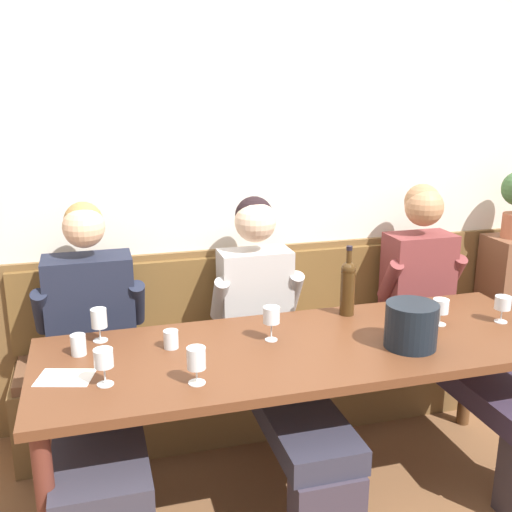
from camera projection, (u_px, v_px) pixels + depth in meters
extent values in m
cube|color=silver|center=(249.00, 171.00, 3.32)|extent=(6.80, 0.08, 2.80)
cube|color=brown|center=(252.00, 327.00, 3.52)|extent=(6.80, 0.03, 0.97)
cube|color=brown|center=(263.00, 385.00, 3.38)|extent=(2.63, 0.42, 0.44)
cube|color=brown|center=(263.00, 346.00, 3.32)|extent=(2.57, 0.39, 0.05)
cube|color=brown|center=(253.00, 292.00, 3.42)|extent=(2.63, 0.04, 0.45)
cube|color=#59311C|center=(305.00, 349.00, 2.62)|extent=(2.33, 0.80, 0.04)
cylinder|color=brown|center=(55.00, 423.00, 2.75)|extent=(0.07, 0.07, 0.72)
cylinder|color=brown|center=(468.00, 365.00, 3.32)|extent=(0.07, 0.07, 0.72)
cube|color=#33313E|center=(98.00, 430.00, 2.55)|extent=(0.36, 1.07, 0.11)
cube|color=#1C2031|center=(91.00, 310.00, 3.00)|extent=(0.43, 0.23, 0.56)
sphere|color=#DEAE87|center=(84.00, 227.00, 2.87)|extent=(0.20, 0.20, 0.20)
sphere|color=olive|center=(83.00, 221.00, 2.89)|extent=(0.19, 0.19, 0.19)
cylinder|color=#1C2031|center=(42.00, 312.00, 2.89)|extent=(0.08, 0.20, 0.27)
cylinder|color=#1C2031|center=(137.00, 303.00, 3.00)|extent=(0.08, 0.20, 0.27)
cube|color=#2D2C3B|center=(288.00, 402.00, 2.78)|extent=(0.32, 1.07, 0.11)
cube|color=#AFADAA|center=(255.00, 297.00, 3.22)|extent=(0.38, 0.20, 0.53)
sphere|color=beige|center=(255.00, 222.00, 3.10)|extent=(0.22, 0.22, 0.22)
sphere|color=black|center=(254.00, 215.00, 3.12)|extent=(0.20, 0.20, 0.20)
cylinder|color=#AFADAA|center=(220.00, 299.00, 3.13)|extent=(0.08, 0.20, 0.27)
cylinder|color=#AFADAA|center=(293.00, 292.00, 3.23)|extent=(0.08, 0.20, 0.27)
cube|color=#33293D|center=(472.00, 376.00, 3.03)|extent=(0.32, 1.07, 0.11)
cube|color=brown|center=(418.00, 280.00, 3.48)|extent=(0.38, 0.23, 0.55)
sphere|color=#AD7B54|center=(424.00, 207.00, 3.35)|extent=(0.22, 0.22, 0.22)
sphere|color=#9D724D|center=(422.00, 202.00, 3.37)|extent=(0.20, 0.20, 0.20)
cylinder|color=brown|center=(390.00, 280.00, 3.38)|extent=(0.08, 0.20, 0.27)
cylinder|color=brown|center=(453.00, 274.00, 3.48)|extent=(0.08, 0.20, 0.27)
cylinder|color=black|center=(411.00, 325.00, 2.58)|extent=(0.23, 0.23, 0.20)
cylinder|color=#3E2811|center=(347.00, 293.00, 2.94)|extent=(0.07, 0.07, 0.22)
sphere|color=#3E2811|center=(349.00, 269.00, 2.91)|extent=(0.07, 0.07, 0.07)
cylinder|color=#3E2811|center=(349.00, 259.00, 2.89)|extent=(0.03, 0.03, 0.09)
cylinder|color=black|center=(349.00, 248.00, 2.88)|extent=(0.03, 0.03, 0.02)
cylinder|color=silver|center=(105.00, 384.00, 2.27)|extent=(0.06, 0.06, 0.00)
cylinder|color=silver|center=(105.00, 375.00, 2.26)|extent=(0.01, 0.01, 0.07)
cylinder|color=silver|center=(103.00, 358.00, 2.24)|extent=(0.07, 0.07, 0.07)
cylinder|color=#DEDF87|center=(104.00, 364.00, 2.24)|extent=(0.06, 0.06, 0.02)
cylinder|color=silver|center=(501.00, 321.00, 2.87)|extent=(0.06, 0.06, 0.00)
cylinder|color=silver|center=(501.00, 315.00, 2.86)|extent=(0.01, 0.01, 0.06)
cylinder|color=silver|center=(503.00, 303.00, 2.85)|extent=(0.08, 0.08, 0.06)
cylinder|color=silver|center=(439.00, 324.00, 2.84)|extent=(0.06, 0.06, 0.00)
cylinder|color=silver|center=(440.00, 318.00, 2.83)|extent=(0.01, 0.01, 0.06)
cylinder|color=silver|center=(441.00, 306.00, 2.82)|extent=(0.07, 0.07, 0.07)
cylinder|color=#E6E781|center=(440.00, 311.00, 2.82)|extent=(0.07, 0.07, 0.02)
cylinder|color=silver|center=(101.00, 340.00, 2.66)|extent=(0.06, 0.06, 0.00)
cylinder|color=silver|center=(100.00, 334.00, 2.65)|extent=(0.01, 0.01, 0.06)
cylinder|color=silver|center=(99.00, 318.00, 2.63)|extent=(0.07, 0.07, 0.08)
cylinder|color=#F2DF80|center=(99.00, 324.00, 2.64)|extent=(0.06, 0.06, 0.03)
cylinder|color=silver|center=(197.00, 383.00, 2.28)|extent=(0.07, 0.07, 0.00)
cylinder|color=silver|center=(197.00, 375.00, 2.27)|extent=(0.01, 0.01, 0.06)
cylinder|color=silver|center=(196.00, 358.00, 2.25)|extent=(0.07, 0.07, 0.08)
cylinder|color=#EED98F|center=(196.00, 364.00, 2.26)|extent=(0.06, 0.06, 0.04)
cylinder|color=silver|center=(271.00, 340.00, 2.67)|extent=(0.06, 0.06, 0.00)
cylinder|color=silver|center=(271.00, 331.00, 2.65)|extent=(0.01, 0.01, 0.08)
cylinder|color=silver|center=(271.00, 315.00, 2.63)|extent=(0.07, 0.07, 0.07)
cylinder|color=#E9E187|center=(271.00, 321.00, 2.64)|extent=(0.07, 0.07, 0.02)
cylinder|color=silver|center=(171.00, 339.00, 2.58)|extent=(0.06, 0.06, 0.08)
cylinder|color=silver|center=(78.00, 345.00, 2.51)|extent=(0.06, 0.06, 0.09)
cube|color=white|center=(65.00, 378.00, 2.32)|extent=(0.24, 0.20, 0.00)
cube|color=brown|center=(505.00, 311.00, 3.78)|extent=(0.28, 0.28, 0.96)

